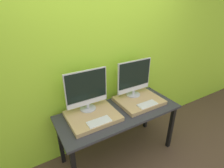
{
  "coord_description": "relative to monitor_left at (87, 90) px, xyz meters",
  "views": [
    {
      "loc": [
        -1.04,
        -1.24,
        2.04
      ],
      "look_at": [
        0.0,
        0.51,
        1.06
      ],
      "focal_mm": 28.0,
      "sensor_mm": 36.0,
      "label": 1
    }
  ],
  "objects": [
    {
      "name": "keyboard_right",
      "position": [
        0.71,
        -0.31,
        -0.27
      ],
      "size": [
        0.27,
        0.12,
        0.01
      ],
      "color": "silver",
      "rests_on": "wooden_riser_right"
    },
    {
      "name": "wooden_riser_left",
      "position": [
        0.0,
        -0.14,
        -0.3
      ],
      "size": [
        0.6,
        0.5,
        0.05
      ],
      "color": "tan",
      "rests_on": "workbench"
    },
    {
      "name": "workbench",
      "position": [
        0.36,
        -0.18,
        -0.41
      ],
      "size": [
        1.59,
        0.66,
        0.75
      ],
      "color": "#2D2D33",
      "rests_on": "ground_plane"
    },
    {
      "name": "monitor_left",
      "position": [
        0.0,
        0.0,
        0.0
      ],
      "size": [
        0.53,
        0.2,
        0.52
      ],
      "color": "#B2B2B7",
      "rests_on": "wooden_riser_left"
    },
    {
      "name": "keyboard_left",
      "position": [
        0.0,
        -0.31,
        -0.27
      ],
      "size": [
        0.27,
        0.12,
        0.01
      ],
      "color": "silver",
      "rests_on": "wooden_riser_left"
    },
    {
      "name": "monitor_right",
      "position": [
        0.71,
        0.0,
        0.0
      ],
      "size": [
        0.53,
        0.2,
        0.52
      ],
      "color": "#B2B2B7",
      "rests_on": "wooden_riser_right"
    },
    {
      "name": "wall_back",
      "position": [
        0.36,
        0.22,
        0.23
      ],
      "size": [
        8.0,
        0.04,
        2.6
      ],
      "color": "#9ED12D",
      "rests_on": "ground_plane"
    },
    {
      "name": "wooden_riser_right",
      "position": [
        0.71,
        -0.14,
        -0.3
      ],
      "size": [
        0.6,
        0.5,
        0.05
      ],
      "color": "tan",
      "rests_on": "workbench"
    }
  ]
}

